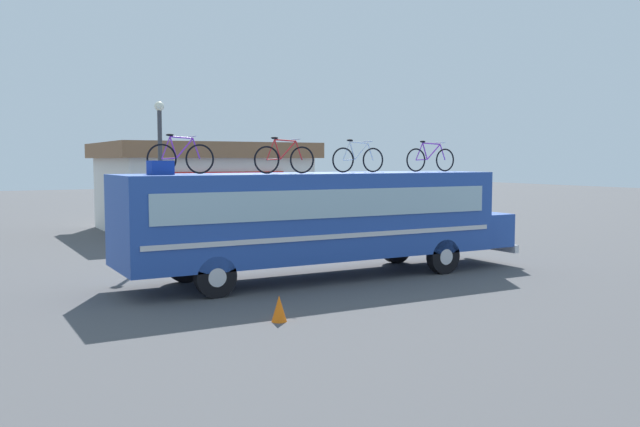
# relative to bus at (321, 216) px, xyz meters

# --- Properties ---
(ground_plane) EXTENTS (120.00, 120.00, 0.00)m
(ground_plane) POSITION_rel_bus_xyz_m (-0.23, -0.00, -1.66)
(ground_plane) COLOR #4C4C4F
(bus) EXTENTS (11.47, 2.58, 2.82)m
(bus) POSITION_rel_bus_xyz_m (0.00, 0.00, 0.00)
(bus) COLOR #23479E
(bus) RESTS_ON ground
(luggage_bag_1) EXTENTS (0.53, 0.48, 0.33)m
(luggage_bag_1) POSITION_rel_bus_xyz_m (-4.38, -0.18, 1.33)
(luggage_bag_1) COLOR #193899
(luggage_bag_1) RESTS_ON bus
(rooftop_bicycle_1) EXTENTS (1.69, 0.44, 0.98)m
(rooftop_bicycle_1) POSITION_rel_bus_xyz_m (-3.71, 0.37, 1.56)
(rooftop_bicycle_1) COLOR black
(rooftop_bicycle_1) RESTS_ON bus
(rooftop_bicycle_2) EXTENTS (1.68, 0.44, 0.92)m
(rooftop_bicycle_2) POSITION_rel_bus_xyz_m (-1.27, -0.37, 1.54)
(rooftop_bicycle_2) COLOR black
(rooftop_bicycle_2) RESTS_ON bus
(rooftop_bicycle_3) EXTENTS (1.67, 0.44, 0.91)m
(rooftop_bicycle_3) POSITION_rel_bus_xyz_m (1.23, 0.10, 1.54)
(rooftop_bicycle_3) COLOR black
(rooftop_bicycle_3) RESTS_ON bus
(rooftop_bicycle_4) EXTENTS (1.77, 0.44, 0.91)m
(rooftop_bicycle_4) POSITION_rel_bus_xyz_m (3.79, 0.15, 1.54)
(rooftop_bicycle_4) COLOR black
(rooftop_bicycle_4) RESTS_ON bus
(roadside_building) EXTENTS (8.64, 7.56, 3.90)m
(roadside_building) POSITION_rel_bus_xyz_m (1.36, 13.59, 0.34)
(roadside_building) COLOR silver
(roadside_building) RESTS_ON ground
(traffic_cone) EXTENTS (0.31, 0.31, 0.52)m
(traffic_cone) POSITION_rel_bus_xyz_m (-3.14, -3.91, -1.39)
(traffic_cone) COLOR orange
(traffic_cone) RESTS_ON ground
(street_lamp) EXTENTS (0.30, 0.30, 5.01)m
(street_lamp) POSITION_rel_bus_xyz_m (-2.72, 5.64, 1.30)
(street_lamp) COLOR #38383D
(street_lamp) RESTS_ON ground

